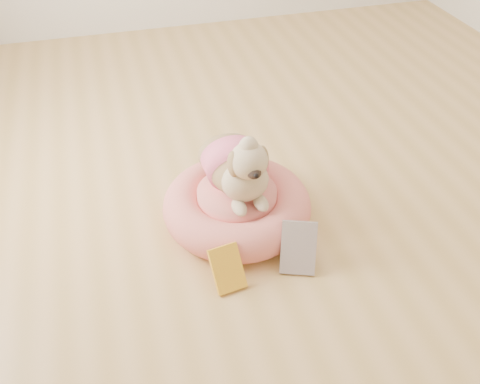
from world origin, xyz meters
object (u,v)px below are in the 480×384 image
object	(u,v)px
pet_bed	(237,206)
dog	(238,155)
book_yellow	(227,268)
book_white	(298,248)

from	to	relation	value
pet_bed	dog	xyz separation A→B (m)	(0.01, 0.02, 0.26)
book_yellow	book_white	xyz separation A→B (m)	(0.30, 0.01, 0.02)
pet_bed	book_white	world-z (taller)	book_white
pet_bed	dog	world-z (taller)	dog
book_yellow	book_white	bearing A→B (deg)	-6.37
dog	pet_bed	bearing A→B (deg)	-124.21
pet_bed	book_yellow	xyz separation A→B (m)	(-0.13, -0.35, -0.00)
pet_bed	book_yellow	size ratio (longest dim) A/B	3.62
pet_bed	book_white	distance (m)	0.37
book_yellow	pet_bed	bearing A→B (deg)	60.07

